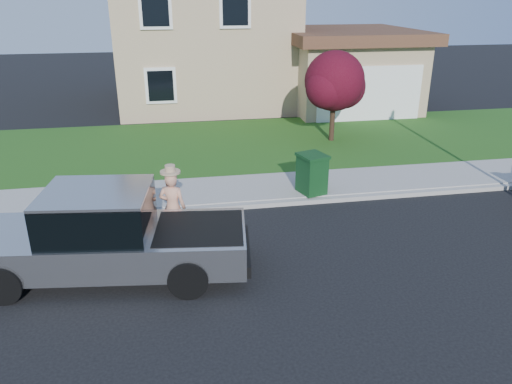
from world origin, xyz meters
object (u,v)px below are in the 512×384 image
ornamental_tree (335,84)px  trash_bin (312,173)px  pickup_truck (107,237)px  woman (173,206)px

ornamental_tree → trash_bin: 5.70m
pickup_truck → ornamental_tree: size_ratio=1.75×
pickup_truck → ornamental_tree: 11.09m
trash_bin → ornamental_tree: bearing=48.6°
ornamental_tree → trash_bin: ornamental_tree is taller
pickup_truck → ornamental_tree: (7.36, 8.19, 1.35)m
pickup_truck → trash_bin: pickup_truck is taller
woman → trash_bin: (3.79, 1.94, -0.16)m
ornamental_tree → pickup_truck: bearing=-131.9°
ornamental_tree → woman: bearing=-131.0°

